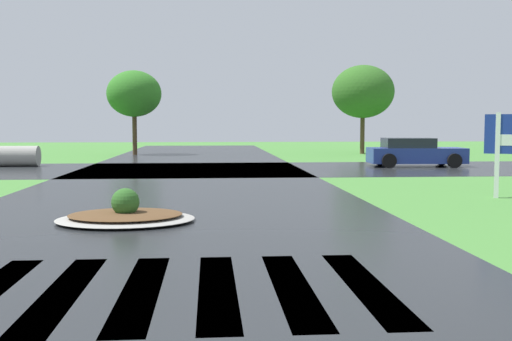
% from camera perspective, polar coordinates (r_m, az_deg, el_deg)
% --- Properties ---
extents(asphalt_roadway, '(9.50, 80.00, 0.01)m').
position_cam_1_polar(asphalt_roadway, '(13.54, -7.82, -3.92)').
color(asphalt_roadway, '#232628').
rests_on(asphalt_roadway, ground).
extents(asphalt_cross_road, '(90.00, 8.55, 0.01)m').
position_cam_1_polar(asphalt_cross_road, '(25.95, -6.19, 0.11)').
color(asphalt_cross_road, '#232628').
rests_on(asphalt_cross_road, ground).
extents(crosswalk_stripes, '(5.85, 3.36, 0.01)m').
position_cam_1_polar(crosswalk_stripes, '(7.43, -10.74, -10.96)').
color(crosswalk_stripes, white).
rests_on(crosswalk_stripes, ground).
extents(median_island, '(2.76, 2.25, 0.68)m').
position_cam_1_polar(median_island, '(12.41, -12.17, -4.15)').
color(median_island, '#9E9B93').
rests_on(median_island, ground).
extents(car_silver_hatch, '(4.35, 2.20, 1.30)m').
position_cam_1_polar(car_silver_hatch, '(28.43, 14.69, 1.62)').
color(car_silver_hatch, navy).
rests_on(car_silver_hatch, ground).
extents(drainage_pipe_stack, '(3.33, 0.95, 0.94)m').
position_cam_1_polar(drainage_pipe_stack, '(29.93, -22.86, 1.25)').
color(drainage_pipe_stack, '#9E9B93').
rests_on(drainage_pipe_stack, ground).
extents(background_treeline, '(45.77, 5.76, 5.67)m').
position_cam_1_polar(background_treeline, '(38.45, -3.41, 7.03)').
color(background_treeline, '#4C3823').
rests_on(background_treeline, ground).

